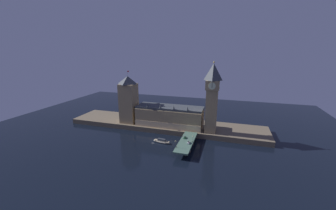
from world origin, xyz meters
name	(u,v)px	position (x,y,z in m)	size (l,w,h in m)	color
ground_plane	(153,141)	(0.00, 0.00, 0.00)	(400.00, 400.00, 0.00)	black
embankment	(165,125)	(0.00, 39.00, 2.65)	(220.00, 42.00, 5.31)	brown
parliament_hall	(170,116)	(7.26, 32.29, 15.98)	(71.41, 23.91, 25.70)	#9E845B
clock_tower	(212,96)	(51.60, 26.82, 42.09)	(13.07, 13.18, 69.61)	#9E845B
victoria_tower	(129,99)	(-40.19, 29.94, 31.69)	(17.21, 17.21, 58.47)	#9E845B
bridge	(186,143)	(34.07, -5.00, 4.69)	(12.38, 46.00, 6.31)	#476656
car_northbound_lead	(185,138)	(31.35, 1.17, 6.99)	(1.96, 4.50, 1.45)	#235633
car_southbound_lead	(189,143)	(36.80, -8.48, 7.05)	(2.08, 4.56, 1.57)	silver
pedestrian_near_rail	(176,146)	(28.63, -18.94, 7.14)	(0.38, 0.38, 1.58)	black
pedestrian_mid_walk	(192,142)	(39.52, -5.94, 7.24)	(0.38, 0.38, 1.75)	black
pedestrian_far_rail	(183,136)	(28.63, 2.95, 7.26)	(0.38, 0.38, 1.79)	black
street_lamp_near	(176,143)	(28.23, -19.72, 10.20)	(1.34, 0.60, 6.21)	#2D3333
street_lamp_mid	(193,138)	(39.92, -5.00, 10.13)	(1.34, 0.60, 6.09)	#2D3333
boat_upstream	(162,141)	(9.53, -1.59, 1.44)	(17.68, 6.25, 3.93)	#B2A893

